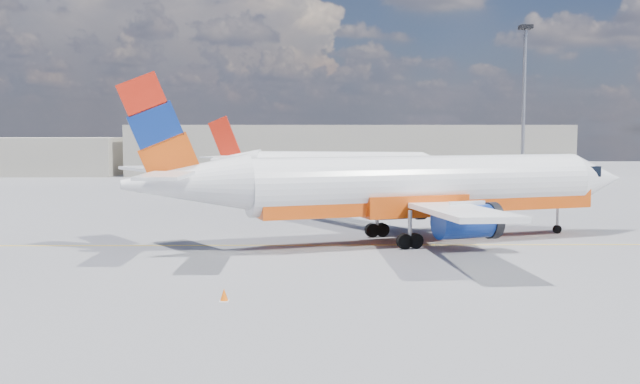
{
  "coord_description": "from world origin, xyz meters",
  "views": [
    {
      "loc": [
        -0.95,
        -41.69,
        7.34
      ],
      "look_at": [
        -0.47,
        1.79,
        3.5
      ],
      "focal_mm": 40.0,
      "sensor_mm": 36.0,
      "label": 1
    }
  ],
  "objects": [
    {
      "name": "ground",
      "position": [
        0.0,
        0.0,
        0.0
      ],
      "size": [
        240.0,
        240.0,
        0.0
      ],
      "primitive_type": "plane",
      "color": "slate",
      "rests_on": "ground"
    },
    {
      "name": "taxi_line",
      "position": [
        0.0,
        3.0,
        0.01
      ],
      "size": [
        70.0,
        0.15,
        0.01
      ],
      "primitive_type": "cube",
      "color": "yellow",
      "rests_on": "ground"
    },
    {
      "name": "terminal_main",
      "position": [
        5.0,
        75.0,
        4.0
      ],
      "size": [
        70.0,
        14.0,
        8.0
      ],
      "primitive_type": "cube",
      "color": "#B1A999",
      "rests_on": "ground"
    },
    {
      "name": "terminal_annex",
      "position": [
        -45.0,
        72.0,
        3.0
      ],
      "size": [
        26.0,
        10.0,
        6.0
      ],
      "primitive_type": "cube",
      "color": "#B1A999",
      "rests_on": "ground"
    },
    {
      "name": "main_jet",
      "position": [
        5.23,
        4.33,
        3.58
      ],
      "size": [
        35.35,
        26.86,
        10.73
      ],
      "rotation": [
        0.0,
        0.0,
        0.32
      ],
      "color": "white",
      "rests_on": "ground"
    },
    {
      "name": "second_jet",
      "position": [
        1.4,
        42.99,
        2.99
      ],
      "size": [
        29.74,
        23.01,
        8.97
      ],
      "rotation": [
        0.0,
        0.0,
        -0.19
      ],
      "color": "white",
      "rests_on": "ground"
    },
    {
      "name": "traffic_cone",
      "position": [
        -4.72,
        -11.73,
        0.28
      ],
      "size": [
        0.4,
        0.4,
        0.56
      ],
      "color": "white",
      "rests_on": "ground"
    },
    {
      "name": "floodlight_mast",
      "position": [
        23.48,
        40.67,
        11.51
      ],
      "size": [
        1.4,
        1.4,
        19.2
      ],
      "color": "gray",
      "rests_on": "ground"
    }
  ]
}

